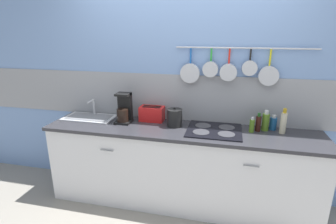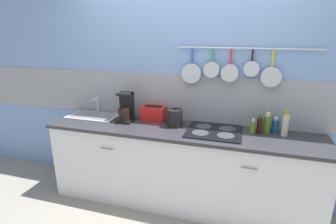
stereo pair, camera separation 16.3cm
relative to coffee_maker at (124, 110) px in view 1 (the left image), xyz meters
The scene contains 14 objects.
ground_plane 1.21m from the coffee_maker, ahead, with size 12.00×12.00×0.00m, color gray.
wall_back 0.74m from the coffee_maker, 20.66° to the left, with size 7.20×0.15×2.60m.
cabinet_base 0.88m from the coffee_maker, ahead, with size 2.82×0.56×0.85m.
countertop 0.67m from the coffee_maker, ahead, with size 2.86×0.58×0.03m.
sink_basin 0.46m from the coffee_maker, behind, with size 0.59×0.32×0.20m.
coffee_maker is the anchor object (origin of this frame).
toaster 0.31m from the coffee_maker, 21.49° to the left, with size 0.28×0.16×0.17m.
kettle 0.57m from the coffee_maker, ahead, with size 0.16×0.16×0.21m.
cooktop 1.01m from the coffee_maker, ahead, with size 0.55×0.49×0.01m.
bottle_hot_sauce 1.36m from the coffee_maker, ahead, with size 0.05×0.05×0.16m.
bottle_cooking_wine 1.43m from the coffee_maker, ahead, with size 0.05×0.05×0.19m.
bottle_olive_oil 1.50m from the coffee_maker, ahead, with size 0.07×0.07×0.21m.
bottle_vinegar 1.59m from the coffee_maker, ahead, with size 0.07×0.07×0.16m.
bottle_sesame_oil 1.66m from the coffee_maker, ahead, with size 0.06×0.06×0.26m.
Camera 1 is at (0.45, -2.50, 1.86)m, focal length 28.00 mm.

